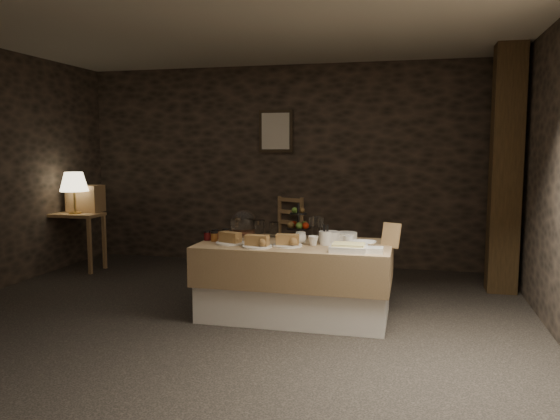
% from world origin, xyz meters
% --- Properties ---
extents(ground_plane, '(5.50, 5.00, 0.01)m').
position_xyz_m(ground_plane, '(0.00, 0.00, 0.00)').
color(ground_plane, black).
rests_on(ground_plane, ground).
extents(room_shell, '(5.52, 5.02, 2.60)m').
position_xyz_m(room_shell, '(0.00, 0.00, 1.56)').
color(room_shell, black).
rests_on(room_shell, ground).
extents(buffet_table, '(1.71, 0.91, 0.68)m').
position_xyz_m(buffet_table, '(0.59, 0.24, 0.39)').
color(buffet_table, silver).
rests_on(buffet_table, ground_plane).
extents(console_table, '(0.67, 0.38, 0.72)m').
position_xyz_m(console_table, '(-2.50, 1.46, 0.59)').
color(console_table, olive).
rests_on(console_table, ground_plane).
extents(table_lamp, '(0.34, 0.34, 0.52)m').
position_xyz_m(table_lamp, '(-2.45, 1.41, 1.11)').
color(table_lamp, '#B89340').
rests_on(table_lamp, console_table).
extents(wine_rack, '(0.42, 0.26, 0.34)m').
position_xyz_m(wine_rack, '(-2.45, 1.64, 0.89)').
color(wine_rack, olive).
rests_on(wine_rack, console_table).
extents(chair, '(0.54, 0.53, 0.70)m').
position_xyz_m(chair, '(-0.01, 2.32, 0.40)').
color(chair, olive).
rests_on(chair, ground_plane).
extents(timber_column, '(0.30, 0.30, 2.60)m').
position_xyz_m(timber_column, '(2.55, 1.63, 1.30)').
color(timber_column, black).
rests_on(timber_column, ground_plane).
extents(framed_picture, '(0.45, 0.04, 0.55)m').
position_xyz_m(framed_picture, '(-0.15, 2.47, 1.75)').
color(framed_picture, '#2E2317').
rests_on(framed_picture, room_shell).
extents(plate_stack_a, '(0.19, 0.19, 0.10)m').
position_xyz_m(plate_stack_a, '(0.88, 0.35, 0.73)').
color(plate_stack_a, white).
rests_on(plate_stack_a, buffet_table).
extents(plate_stack_b, '(0.20, 0.20, 0.08)m').
position_xyz_m(plate_stack_b, '(1.03, 0.43, 0.72)').
color(plate_stack_b, white).
rests_on(plate_stack_b, buffet_table).
extents(cutlery_holder, '(0.10, 0.10, 0.12)m').
position_xyz_m(cutlery_holder, '(0.87, 0.21, 0.74)').
color(cutlery_holder, white).
rests_on(cutlery_holder, buffet_table).
extents(cup_a, '(0.13, 0.13, 0.09)m').
position_xyz_m(cup_a, '(0.64, 0.22, 0.72)').
color(cup_a, white).
rests_on(cup_a, buffet_table).
extents(cup_b, '(0.11, 0.11, 0.08)m').
position_xyz_m(cup_b, '(0.77, 0.16, 0.72)').
color(cup_b, white).
rests_on(cup_b, buffet_table).
extents(mug_c, '(0.09, 0.09, 0.09)m').
position_xyz_m(mug_c, '(0.63, 0.28, 0.73)').
color(mug_c, white).
rests_on(mug_c, buffet_table).
extents(mug_d, '(0.08, 0.08, 0.09)m').
position_xyz_m(mug_d, '(1.07, 0.20, 0.72)').
color(mug_d, white).
rests_on(mug_d, buffet_table).
extents(bowl, '(0.24, 0.24, 0.05)m').
position_xyz_m(bowl, '(1.21, 0.18, 0.70)').
color(bowl, white).
rests_on(bowl, buffet_table).
extents(cake_dome, '(0.26, 0.26, 0.26)m').
position_xyz_m(cake_dome, '(0.01, 0.55, 0.78)').
color(cake_dome, olive).
rests_on(cake_dome, buffet_table).
extents(fruit_stand, '(0.23, 0.23, 0.33)m').
position_xyz_m(fruit_stand, '(0.56, 0.54, 0.81)').
color(fruit_stand, black).
rests_on(fruit_stand, buffet_table).
extents(bread_platter_left, '(0.26, 0.26, 0.11)m').
position_xyz_m(bread_platter_left, '(0.03, 0.07, 0.72)').
color(bread_platter_left, white).
rests_on(bread_platter_left, buffet_table).
extents(bread_platter_center, '(0.26, 0.26, 0.11)m').
position_xyz_m(bread_platter_center, '(0.31, -0.04, 0.72)').
color(bread_platter_center, white).
rests_on(bread_platter_center, buffet_table).
extents(bread_platter_right, '(0.26, 0.26, 0.11)m').
position_xyz_m(bread_platter_right, '(0.56, 0.07, 0.72)').
color(bread_platter_right, white).
rests_on(bread_platter_right, buffet_table).
extents(jam_jars, '(0.18, 0.26, 0.07)m').
position_xyz_m(jam_jars, '(-0.17, 0.25, 0.72)').
color(jam_jars, '#5A1114').
rests_on(jam_jars, buffet_table).
extents(tart_dish, '(0.30, 0.22, 0.07)m').
position_xyz_m(tart_dish, '(1.10, -0.06, 0.71)').
color(tart_dish, white).
rests_on(tart_dish, buffet_table).
extents(square_dish, '(0.14, 0.14, 0.04)m').
position_xyz_m(square_dish, '(1.32, -0.06, 0.70)').
color(square_dish, white).
rests_on(square_dish, buffet_table).
extents(menu_frame, '(0.18, 0.14, 0.22)m').
position_xyz_m(menu_frame, '(1.43, 0.32, 0.77)').
color(menu_frame, olive).
rests_on(menu_frame, buffet_table).
extents(storage_jar_a, '(0.10, 0.10, 0.16)m').
position_xyz_m(storage_jar_a, '(0.18, 0.52, 0.76)').
color(storage_jar_a, white).
rests_on(storage_jar_a, buffet_table).
extents(storage_jar_b, '(0.09, 0.09, 0.14)m').
position_xyz_m(storage_jar_b, '(0.31, 0.55, 0.75)').
color(storage_jar_b, white).
rests_on(storage_jar_b, buffet_table).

